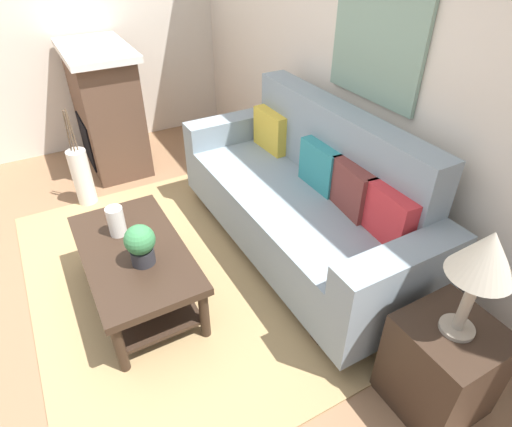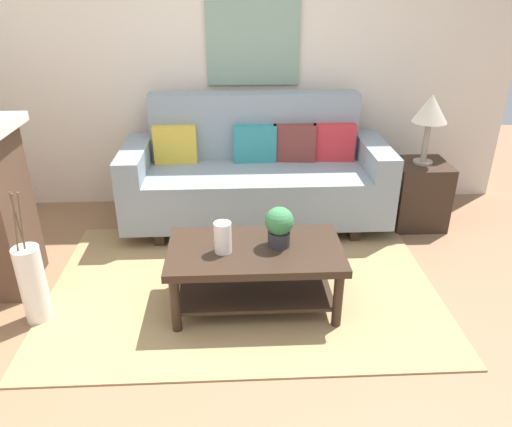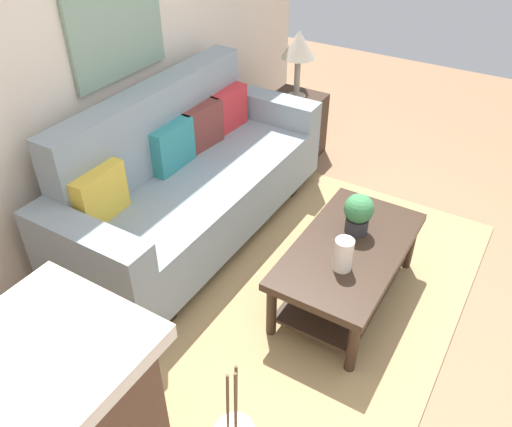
# 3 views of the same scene
# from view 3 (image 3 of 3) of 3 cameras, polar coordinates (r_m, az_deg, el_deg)

# --- Properties ---
(ground_plane) EXTENTS (8.94, 8.94, 0.00)m
(ground_plane) POSITION_cam_3_polar(r_m,az_deg,el_deg) (3.31, 13.64, -11.59)
(ground_plane) COLOR #8C6647
(wall_back) EXTENTS (4.94, 0.10, 2.70)m
(wall_back) POSITION_cam_3_polar(r_m,az_deg,el_deg) (3.51, -17.27, 17.45)
(wall_back) COLOR beige
(wall_back) RESTS_ON ground_plane
(area_rug) EXTENTS (2.65, 1.79, 0.01)m
(area_rug) POSITION_cam_3_polar(r_m,az_deg,el_deg) (3.41, 5.73, -8.53)
(area_rug) COLOR #A38456
(area_rug) RESTS_ON ground_plane
(couch) EXTENTS (2.19, 0.84, 1.08)m
(couch) POSITION_cam_3_polar(r_m,az_deg,el_deg) (3.65, -7.33, 3.43)
(couch) COLOR gray
(couch) RESTS_ON ground_plane
(throw_pillow_mustard) EXTENTS (0.37, 0.14, 0.32)m
(throw_pillow_mustard) POSITION_cam_3_polar(r_m,az_deg,el_deg) (3.19, -16.83, 2.00)
(throw_pillow_mustard) COLOR gold
(throw_pillow_mustard) RESTS_ON couch
(throw_pillow_teal) EXTENTS (0.36, 0.12, 0.32)m
(throw_pillow_teal) POSITION_cam_3_polar(r_m,az_deg,el_deg) (3.60, -9.24, 7.31)
(throw_pillow_teal) COLOR teal
(throw_pillow_teal) RESTS_ON couch
(throw_pillow_maroon) EXTENTS (0.37, 0.16, 0.32)m
(throw_pillow_maroon) POSITION_cam_3_polar(r_m,az_deg,el_deg) (3.83, -6.05, 9.48)
(throw_pillow_maroon) COLOR brown
(throw_pillow_maroon) RESTS_ON couch
(throw_pillow_crimson) EXTENTS (0.37, 0.15, 0.32)m
(throw_pillow_crimson) POSITION_cam_3_polar(r_m,az_deg,el_deg) (4.07, -3.19, 11.38)
(throw_pillow_crimson) COLOR red
(throw_pillow_crimson) RESTS_ON couch
(coffee_table) EXTENTS (1.10, 0.60, 0.43)m
(coffee_table) POSITION_cam_3_polar(r_m,az_deg,el_deg) (3.19, 10.07, -5.14)
(coffee_table) COLOR #332319
(coffee_table) RESTS_ON ground_plane
(tabletop_vase) EXTENTS (0.11, 0.11, 0.20)m
(tabletop_vase) POSITION_cam_3_polar(r_m,az_deg,el_deg) (2.90, 9.59, -4.47)
(tabletop_vase) COLOR white
(tabletop_vase) RESTS_ON coffee_table
(potted_plant_tabletop) EXTENTS (0.18, 0.18, 0.26)m
(potted_plant_tabletop) POSITION_cam_3_polar(r_m,az_deg,el_deg) (3.15, 11.19, 0.08)
(potted_plant_tabletop) COLOR #2D2D33
(potted_plant_tabletop) RESTS_ON coffee_table
(side_table) EXTENTS (0.44, 0.44, 0.56)m
(side_table) POSITION_cam_3_polar(r_m,az_deg,el_deg) (4.70, 4.28, 9.50)
(side_table) COLOR #332319
(side_table) RESTS_ON ground_plane
(table_lamp) EXTENTS (0.28, 0.28, 0.57)m
(table_lamp) POSITION_cam_3_polar(r_m,az_deg,el_deg) (4.42, 4.72, 17.77)
(table_lamp) COLOR gray
(table_lamp) RESTS_ON side_table
(floor_vase_branch_a) EXTENTS (0.04, 0.02, 0.36)m
(floor_vase_branch_a) POSITION_cam_3_polar(r_m,az_deg,el_deg) (2.07, -2.22, -19.77)
(floor_vase_branch_a) COLOR brown
(floor_vase_branch_a) RESTS_ON floor_vase
(floor_vase_branch_b) EXTENTS (0.02, 0.03, 0.36)m
(floor_vase_branch_b) POSITION_cam_3_polar(r_m,az_deg,el_deg) (2.06, -3.13, -20.15)
(floor_vase_branch_b) COLOR brown
(floor_vase_branch_b) RESTS_ON floor_vase
(floor_vase_branch_c) EXTENTS (0.05, 0.03, 0.36)m
(floor_vase_branch_c) POSITION_cam_3_polar(r_m,az_deg,el_deg) (2.05, -2.26, -20.57)
(floor_vase_branch_c) COLOR brown
(floor_vase_branch_c) RESTS_ON floor_vase
(framed_painting) EXTENTS (0.79, 0.03, 0.68)m
(framed_painting) POSITION_cam_3_polar(r_m,az_deg,el_deg) (3.52, -15.10, 19.58)
(framed_painting) COLOR gray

